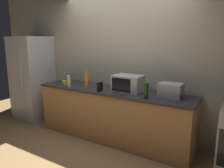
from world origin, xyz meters
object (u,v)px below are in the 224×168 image
object	(u,v)px
cordless_phone	(100,87)
bottle_wine	(146,91)
refrigerator	(33,78)
bottle_dish_soap	(87,80)
toaster_oven	(171,90)
microwave	(128,83)
mug_yellow	(65,83)
mug_green	(62,81)
bottle_hand_soap	(69,81)

from	to	relation	value
cordless_phone	bottle_wine	xyz separation A→B (m)	(0.84, -0.02, 0.04)
refrigerator	bottle_dish_soap	xyz separation A→B (m)	(1.62, -0.14, 0.15)
toaster_oven	microwave	bearing A→B (deg)	-179.01
toaster_oven	cordless_phone	xyz separation A→B (m)	(-1.12, -0.25, -0.03)
toaster_oven	mug_yellow	distance (m)	1.95
mug_green	microwave	bearing A→B (deg)	5.08
cordless_phone	mug_green	world-z (taller)	cordless_phone
toaster_oven	bottle_hand_soap	size ratio (longest dim) A/B	1.63
bottle_hand_soap	bottle_wine	xyz separation A→B (m)	(1.49, 0.02, 0.01)
refrigerator	mug_yellow	size ratio (longest dim) A/B	20.52
bottle_dish_soap	mug_green	distance (m)	0.66
refrigerator	bottle_wine	distance (m)	2.77
refrigerator	mug_green	distance (m)	0.97
toaster_oven	bottle_dish_soap	size ratio (longest dim) A/B	1.17
bottle_hand_soap	bottle_wine	size ratio (longest dim) A/B	0.90
refrigerator	bottle_hand_soap	world-z (taller)	refrigerator
mug_green	mug_yellow	world-z (taller)	mug_green
bottle_hand_soap	mug_yellow	xyz separation A→B (m)	(-0.17, 0.06, -0.06)
toaster_oven	bottle_hand_soap	world-z (taller)	toaster_oven
cordless_phone	bottle_hand_soap	bearing A→B (deg)	-179.67
mug_green	refrigerator	bearing A→B (deg)	175.61
refrigerator	bottle_wine	xyz separation A→B (m)	(2.76, -0.20, 0.12)
bottle_dish_soap	bottle_hand_soap	size ratio (longest dim) A/B	1.39
refrigerator	microwave	world-z (taller)	refrigerator
microwave	mug_yellow	xyz separation A→B (m)	(-1.23, -0.21, -0.09)
cordless_phone	bottle_wine	bearing A→B (deg)	-4.00
microwave	refrigerator	bearing A→B (deg)	-178.82
cordless_phone	mug_green	xyz separation A→B (m)	(-0.97, 0.11, -0.03)
mug_yellow	bottle_dish_soap	bearing A→B (deg)	2.35
refrigerator	bottle_wine	size ratio (longest dim) A/B	7.77
bottle_hand_soap	mug_green	size ratio (longest dim) A/B	2.31
mug_green	toaster_oven	bearing A→B (deg)	3.69
cordless_phone	microwave	bearing A→B (deg)	27.14
bottle_hand_soap	mug_green	distance (m)	0.35
refrigerator	bottle_dish_soap	world-z (taller)	refrigerator
microwave	bottle_wine	size ratio (longest dim) A/B	2.07
bottle_wine	mug_green	bearing A→B (deg)	175.89
toaster_oven	mug_green	size ratio (longest dim) A/B	3.75
toaster_oven	bottle_wine	world-z (taller)	bottle_wine
toaster_oven	bottle_hand_soap	distance (m)	1.79
mug_yellow	cordless_phone	bearing A→B (deg)	-1.69
microwave	toaster_oven	xyz separation A→B (m)	(0.71, 0.01, -0.03)
bottle_wine	mug_yellow	xyz separation A→B (m)	(-1.66, 0.04, -0.07)
bottle_hand_soap	microwave	bearing A→B (deg)	14.27
microwave	bottle_wine	xyz separation A→B (m)	(0.43, -0.25, -0.02)
microwave	bottle_hand_soap	world-z (taller)	microwave
mug_yellow	microwave	bearing A→B (deg)	9.70
mug_green	bottle_hand_soap	bearing A→B (deg)	-25.58
bottle_hand_soap	mug_green	bearing A→B (deg)	154.42
bottle_dish_soap	bottle_wine	size ratio (longest dim) A/B	1.26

